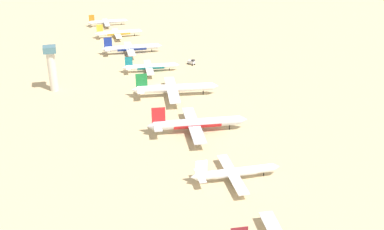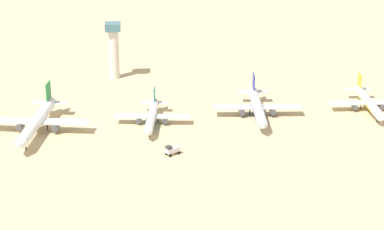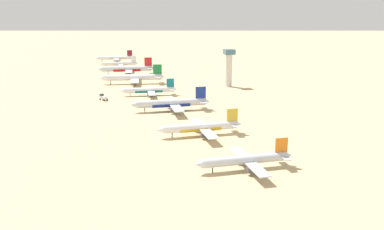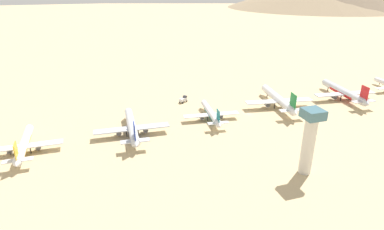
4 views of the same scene
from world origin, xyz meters
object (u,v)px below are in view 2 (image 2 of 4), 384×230
at_px(parked_jet_3, 37,121).
at_px(parked_jet_6, 368,102).
at_px(control_tower, 114,47).
at_px(parked_jet_5, 257,107).
at_px(service_truck, 172,150).
at_px(parked_jet_4, 152,116).

relative_size(parked_jet_3, parked_jet_6, 1.25).
xyz_separation_m(parked_jet_3, control_tower, (-65.72, 27.58, 10.23)).
xyz_separation_m(parked_jet_6, control_tower, (-50.94, -107.92, 11.25)).
bearing_deg(parked_jet_3, parked_jet_6, 96.22).
distance_m(parked_jet_6, control_tower, 119.87).
bearing_deg(parked_jet_5, parked_jet_3, -82.75).
relative_size(parked_jet_3, parked_jet_5, 1.11).
relative_size(parked_jet_5, service_truck, 7.92).
bearing_deg(service_truck, parked_jet_5, 134.31).
height_order(parked_jet_4, parked_jet_5, parked_jet_5).
distance_m(parked_jet_4, parked_jet_6, 91.43).
distance_m(service_truck, control_tower, 94.15).
xyz_separation_m(parked_jet_5, service_truck, (35.61, -36.49, -2.23)).
bearing_deg(control_tower, parked_jet_3, -22.77).
xyz_separation_m(parked_jet_6, service_truck, (39.20, -84.02, -1.75)).
bearing_deg(parked_jet_6, parked_jet_5, -85.69).
bearing_deg(parked_jet_6, parked_jet_4, -84.05).
bearing_deg(parked_jet_5, service_truck, -45.69).
bearing_deg(parked_jet_6, control_tower, -115.27).
bearing_deg(parked_jet_4, parked_jet_3, -83.21).
xyz_separation_m(parked_jet_4, parked_jet_5, (-5.89, 43.40, 0.71)).
xyz_separation_m(parked_jet_5, control_tower, (-54.52, -60.39, 10.77)).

